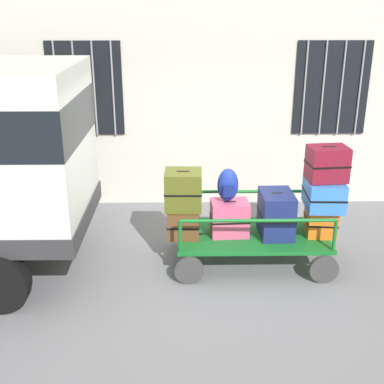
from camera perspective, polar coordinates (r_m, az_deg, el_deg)
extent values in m
plane|color=slate|center=(6.71, 0.96, -8.77)|extent=(40.00, 40.00, 0.00)
cube|color=beige|center=(8.36, 0.52, 15.31)|extent=(12.00, 0.30, 5.00)
cube|color=black|center=(8.41, -12.07, 11.45)|extent=(1.20, 0.04, 1.50)
cylinder|color=gray|center=(8.47, -15.17, 11.26)|extent=(0.03, 0.03, 1.50)
cylinder|color=gray|center=(8.40, -13.15, 11.36)|extent=(0.03, 0.03, 1.50)
cylinder|color=gray|center=(8.35, -11.09, 11.45)|extent=(0.03, 0.03, 1.50)
cylinder|color=gray|center=(8.30, -9.01, 11.53)|extent=(0.03, 0.03, 1.50)
cube|color=black|center=(8.60, 15.65, 11.35)|extent=(1.20, 0.04, 1.50)
cylinder|color=gray|center=(8.45, 12.74, 11.44)|extent=(0.03, 0.03, 1.50)
cylinder|color=gray|center=(8.52, 14.74, 11.35)|extent=(0.03, 0.03, 1.50)
cylinder|color=gray|center=(8.61, 16.70, 11.25)|extent=(0.03, 0.03, 1.50)
cylinder|color=gray|center=(8.70, 18.62, 11.14)|extent=(0.03, 0.03, 1.50)
cube|color=#146023|center=(6.75, 6.83, -4.92)|extent=(1.99, 1.07, 0.05)
cylinder|color=#383838|center=(6.53, 14.83, -8.53)|extent=(0.37, 0.06, 0.37)
cylinder|color=#383838|center=(7.49, 12.66, -4.38)|extent=(0.37, 0.06, 0.37)
cylinder|color=#383838|center=(6.30, -0.34, -8.94)|extent=(0.37, 0.06, 0.37)
cylinder|color=#383838|center=(7.29, -0.42, -4.57)|extent=(0.37, 0.06, 0.37)
cylinder|color=#146023|center=(6.42, 15.98, -4.79)|extent=(0.04, 0.04, 0.41)
cylinder|color=#146023|center=(7.29, 13.86, -1.42)|extent=(0.04, 0.04, 0.41)
cylinder|color=#146023|center=(6.15, -1.36, -5.10)|extent=(0.04, 0.04, 0.41)
cylinder|color=#146023|center=(7.05, -1.31, -1.55)|extent=(0.04, 0.04, 0.41)
cylinder|color=#146023|center=(6.12, 7.59, -3.26)|extent=(1.91, 0.04, 0.04)
cylinder|color=#146023|center=(7.03, 6.47, 0.06)|extent=(1.91, 0.04, 0.04)
cube|color=brown|center=(6.57, -0.98, -3.51)|extent=(0.42, 0.43, 0.37)
cube|color=black|center=(6.57, -0.98, -3.51)|extent=(0.43, 0.44, 0.02)
cube|color=black|center=(6.50, -0.99, -2.09)|extent=(0.15, 0.03, 0.02)
cube|color=#4C5119|center=(6.44, -1.01, 0.23)|extent=(0.48, 0.43, 0.51)
cube|color=black|center=(6.44, -1.01, 0.23)|extent=(0.49, 0.44, 0.02)
cube|color=black|center=(6.36, -1.02, 2.32)|extent=(0.16, 0.03, 0.02)
cube|color=#CC4C72|center=(6.61, 4.31, -2.98)|extent=(0.51, 0.39, 0.46)
cube|color=black|center=(6.61, 4.31, -2.98)|extent=(0.52, 0.40, 0.02)
cube|color=black|center=(6.52, 4.36, -1.17)|extent=(0.16, 0.04, 0.02)
cube|color=navy|center=(6.65, 9.58, -2.48)|extent=(0.43, 0.58, 0.59)
cube|color=black|center=(6.65, 9.58, -2.48)|extent=(0.44, 0.59, 0.02)
cube|color=black|center=(6.54, 9.73, -0.16)|extent=(0.14, 0.03, 0.02)
cube|color=orange|center=(6.87, 14.47, -3.06)|extent=(0.42, 0.51, 0.38)
cube|color=black|center=(6.87, 14.47, -3.06)|extent=(0.43, 0.52, 0.02)
cube|color=black|center=(6.80, 14.61, -1.65)|extent=(0.13, 0.04, 0.02)
cube|color=#3372C6|center=(6.70, 14.82, -0.19)|extent=(0.48, 0.60, 0.37)
cube|color=black|center=(6.70, 14.82, -0.19)|extent=(0.49, 0.61, 0.02)
cube|color=black|center=(6.64, 14.97, 1.26)|extent=(0.16, 0.04, 0.02)
cube|color=maroon|center=(6.55, 15.19, 3.14)|extent=(0.51, 0.40, 0.44)
cube|color=black|center=(6.55, 15.19, 3.14)|extent=(0.53, 0.41, 0.02)
cube|color=black|center=(6.49, 15.37, 4.96)|extent=(0.16, 0.05, 0.02)
ellipsoid|color=navy|center=(6.45, 4.11, 0.81)|extent=(0.27, 0.19, 0.44)
cube|color=navy|center=(6.38, 4.17, 0.14)|extent=(0.14, 0.06, 0.15)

